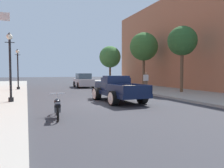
# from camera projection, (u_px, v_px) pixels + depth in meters

# --- Properties ---
(ground_plane) EXTENTS (140.00, 140.00, 0.00)m
(ground_plane) POSITION_uv_depth(u_px,v_px,m) (108.00, 102.00, 13.27)
(ground_plane) COLOR #333338
(sidewalk_right) EXTENTS (5.50, 64.00, 0.15)m
(sidewalk_right) POSITION_uv_depth(u_px,v_px,m) (204.00, 96.00, 15.86)
(sidewalk_right) COLOR #9E998E
(sidewalk_right) RESTS_ON ground
(building_right_storefront) EXTENTS (12.00, 28.00, 10.09)m
(building_right_storefront) POSITION_uv_depth(u_px,v_px,m) (219.00, 43.00, 25.23)
(building_right_storefront) COLOR #A86647
(building_right_storefront) RESTS_ON ground
(hotrod_truck_navy) EXTENTS (2.33, 5.00, 1.58)m
(hotrod_truck_navy) POSITION_uv_depth(u_px,v_px,m) (116.00, 89.00, 13.77)
(hotrod_truck_navy) COLOR #0F1938
(hotrod_truck_navy) RESTS_ON ground
(motorcycle_parked) EXTENTS (0.62, 2.12, 0.93)m
(motorcycle_parked) POSITION_uv_depth(u_px,v_px,m) (57.00, 107.00, 8.78)
(motorcycle_parked) COLOR black
(motorcycle_parked) RESTS_ON ground
(car_background_silver) EXTENTS (1.99, 4.36, 1.65)m
(car_background_silver) POSITION_uv_depth(u_px,v_px,m) (83.00, 81.00, 26.23)
(car_background_silver) COLOR #B7B7BC
(car_background_silver) RESTS_ON ground
(pedestrian_sidewalk_right) EXTENTS (0.53, 0.22, 1.65)m
(pedestrian_sidewalk_right) POSITION_uv_depth(u_px,v_px,m) (146.00, 80.00, 20.42)
(pedestrian_sidewalk_right) COLOR brown
(pedestrian_sidewalk_right) RESTS_ON sidewalk_right
(street_lamp_near) EXTENTS (0.50, 0.32, 3.85)m
(street_lamp_near) POSITION_uv_depth(u_px,v_px,m) (10.00, 62.00, 12.32)
(street_lamp_near) COLOR black
(street_lamp_near) RESTS_ON sidewalk_left
(street_lamp_far) EXTENTS (0.50, 0.32, 3.85)m
(street_lamp_far) POSITION_uv_depth(u_px,v_px,m) (18.00, 66.00, 21.19)
(street_lamp_far) COLOR black
(street_lamp_far) RESTS_ON sidewalk_left
(street_tree_nearest) EXTENTS (2.42, 2.42, 5.45)m
(street_tree_nearest) POSITION_uv_depth(u_px,v_px,m) (182.00, 41.00, 18.38)
(street_tree_nearest) COLOR brown
(street_tree_nearest) RESTS_ON sidewalk_right
(street_tree_second) EXTENTS (3.11, 3.11, 6.03)m
(street_tree_second) POSITION_uv_depth(u_px,v_px,m) (144.00, 47.00, 24.63)
(street_tree_second) COLOR brown
(street_tree_second) RESTS_ON sidewalk_right
(street_tree_third) EXTENTS (2.97, 2.97, 5.25)m
(street_tree_third) POSITION_uv_depth(u_px,v_px,m) (110.00, 57.00, 30.86)
(street_tree_third) COLOR brown
(street_tree_third) RESTS_ON sidewalk_right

